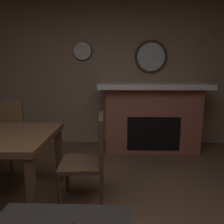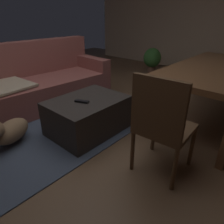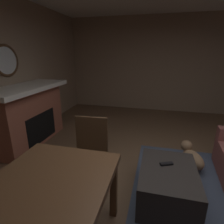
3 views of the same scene
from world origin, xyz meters
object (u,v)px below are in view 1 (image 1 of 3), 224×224
(round_wall_mirror, at_px, (151,57))
(dining_chair_south, at_px, (5,130))
(dining_chair_west, at_px, (91,155))
(wall_clock, at_px, (82,51))
(fireplace, at_px, (151,116))

(round_wall_mirror, xyz_separation_m, dining_chair_south, (2.20, 1.02, -1.07))
(dining_chair_south, distance_m, dining_chair_west, 1.60)
(dining_chair_west, height_order, wall_clock, wall_clock)
(dining_chair_west, relative_size, wall_clock, 2.75)
(dining_chair_south, bearing_deg, fireplace, -161.56)
(dining_chair_south, bearing_deg, round_wall_mirror, -155.14)
(wall_clock, bearing_deg, round_wall_mirror, 180.00)
(dining_chair_south, relative_size, wall_clock, 2.75)
(dining_chair_south, distance_m, wall_clock, 1.84)
(dining_chair_south, relative_size, dining_chair_west, 1.00)
(dining_chair_west, distance_m, wall_clock, 2.26)
(fireplace, distance_m, dining_chair_south, 2.32)
(wall_clock, bearing_deg, dining_chair_west, 100.86)
(round_wall_mirror, bearing_deg, wall_clock, -0.00)
(fireplace, bearing_deg, dining_chair_west, 62.01)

